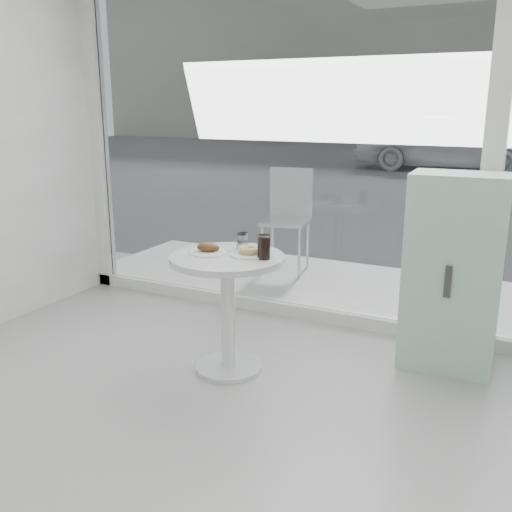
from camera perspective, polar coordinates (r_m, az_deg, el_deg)
The scene contains 12 objects.
storefront at distance 4.23m, azimuth 11.64°, elevation 15.08°, with size 5.00×0.14×3.00m.
main_table at distance 3.61m, azimuth -2.85°, elevation -3.31°, with size 0.72×0.72×0.77m.
patio_deck at distance 5.29m, azimuth 12.19°, elevation -3.62°, with size 5.60×1.60×0.05m, color silver.
street at distance 17.21m, azimuth 22.63°, elevation 8.22°, with size 40.00×24.00×0.00m, color #333333.
mint_cabinet at distance 3.85m, azimuth 19.07°, elevation -1.62°, with size 0.60×0.42×1.27m.
patio_chair at distance 5.71m, azimuth 3.23°, elevation 4.31°, with size 0.50×0.50×1.02m.
car_white at distance 15.89m, azimuth 18.21°, elevation 10.89°, with size 1.78×4.43×1.51m, color silver.
plate_fritter at distance 3.60m, azimuth -4.78°, elevation 0.68°, with size 0.23×0.23×0.07m.
plate_donut at distance 3.54m, azimuth -0.63°, elevation 0.39°, with size 0.24×0.24×0.06m.
water_tumbler_a at distance 3.64m, azimuth -1.42°, elevation 1.23°, with size 0.07×0.07×0.11m.
water_tumbler_b at distance 3.67m, azimuth -1.32°, elevation 1.38°, with size 0.07×0.07×0.11m.
cola_glass at distance 3.45m, azimuth 0.78°, elevation 0.86°, with size 0.08×0.08×0.15m.
Camera 1 is at (1.19, -1.08, 1.68)m, focal length 40.00 mm.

